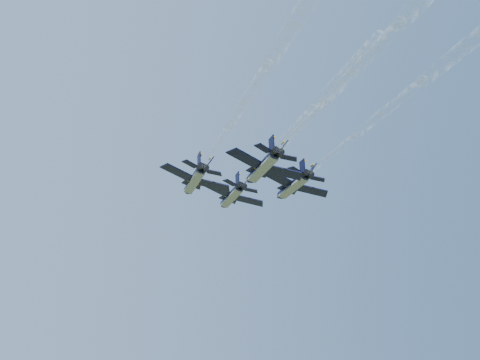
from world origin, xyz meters
name	(u,v)px	position (x,y,z in m)	size (l,w,h in m)	color
jet_lead	(232,196)	(3.86, 12.79, 98.83)	(14.37, 19.51, 5.55)	black
jet_left	(195,180)	(-8.49, 3.24, 98.83)	(14.37, 19.51, 5.55)	black
jet_right	(293,186)	(11.91, -1.12, 98.83)	(14.37, 19.51, 5.55)	black
jet_slot	(263,167)	(-0.09, -10.82, 98.83)	(14.37, 19.51, 5.55)	black
smoke_trail_lead	(305,129)	(-3.26, -31.21, 98.87)	(11.20, 58.44, 2.32)	white
smoke_trail_left	(259,90)	(-15.62, -40.76, 98.87)	(11.20, 58.44, 2.32)	white
smoke_trail_right	(411,104)	(4.79, -45.13, 98.87)	(11.20, 58.44, 2.32)	white
smoke_trail_slot	(386,53)	(-7.22, -54.82, 98.87)	(11.20, 58.44, 2.32)	white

